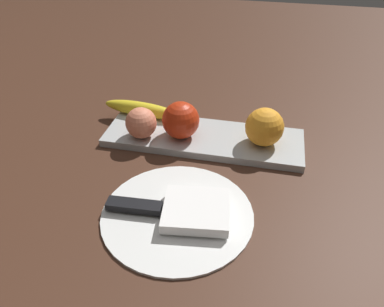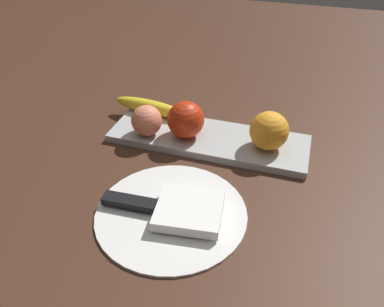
% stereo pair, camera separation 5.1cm
% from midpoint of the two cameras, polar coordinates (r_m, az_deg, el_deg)
% --- Properties ---
extents(ground_plane, '(2.40, 2.40, 0.00)m').
position_cam_midpoint_polar(ground_plane, '(0.76, 0.57, 1.07)').
color(ground_plane, '#422619').
extents(fruit_tray, '(0.40, 0.13, 0.02)m').
position_cam_midpoint_polar(fruit_tray, '(0.77, 4.39, 2.24)').
color(fruit_tray, '#B2B5B5').
rests_on(fruit_tray, ground_plane).
extents(apple, '(0.07, 0.07, 0.07)m').
position_cam_midpoint_polar(apple, '(0.74, 1.17, 5.10)').
color(apple, red).
rests_on(apple, fruit_tray).
extents(banana, '(0.18, 0.05, 0.03)m').
position_cam_midpoint_polar(banana, '(0.83, -4.66, 7.04)').
color(banana, yellow).
rests_on(banana, fruit_tray).
extents(orange_near_apple, '(0.07, 0.07, 0.07)m').
position_cam_midpoint_polar(orange_near_apple, '(0.73, 13.68, 3.33)').
color(orange_near_apple, orange).
rests_on(orange_near_apple, fruit_tray).
extents(peach, '(0.06, 0.06, 0.06)m').
position_cam_midpoint_polar(peach, '(0.76, -5.01, 5.06)').
color(peach, '#E37D5B').
rests_on(peach, fruit_tray).
extents(dinner_plate, '(0.24, 0.24, 0.01)m').
position_cam_midpoint_polar(dinner_plate, '(0.61, -0.77, -8.99)').
color(dinner_plate, white).
rests_on(dinner_plate, ground_plane).
extents(folded_napkin, '(0.11, 0.11, 0.02)m').
position_cam_midpoint_polar(folded_napkin, '(0.59, 2.06, -8.71)').
color(folded_napkin, white).
rests_on(folded_napkin, dinner_plate).
extents(knife, '(0.18, 0.03, 0.01)m').
position_cam_midpoint_polar(knife, '(0.61, -5.83, -7.76)').
color(knife, silver).
rests_on(knife, dinner_plate).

